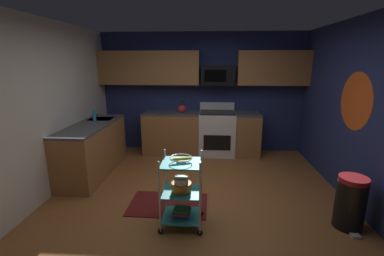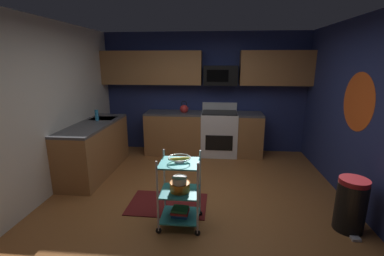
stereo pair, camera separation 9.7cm
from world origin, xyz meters
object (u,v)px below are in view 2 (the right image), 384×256
microwave (220,75)px  fruit_bowl (180,159)px  mixing_bowl_small (179,180)px  dish_soap_bottle (97,115)px  book_stack (180,212)px  mixing_bowl_large (180,186)px  kettle (184,109)px  oven_range (219,133)px  rolling_cart (180,191)px  trash_can (351,205)px

microwave → fruit_bowl: microwave is taller
mixing_bowl_small → dish_soap_bottle: dish_soap_bottle is taller
book_stack → mixing_bowl_large: bearing=180.0°
dish_soap_bottle → kettle: bearing=32.4°
microwave → mixing_bowl_large: (-0.49, -2.78, -1.18)m
book_stack → mixing_bowl_small: bearing=-87.9°
book_stack → fruit_bowl: bearing=90.0°
oven_range → rolling_cart: size_ratio=1.20×
oven_range → rolling_cart: (-0.49, -2.67, -0.03)m
microwave → dish_soap_bottle: size_ratio=3.50×
microwave → book_stack: microwave is taller
oven_range → kettle: 0.92m
rolling_cart → fruit_bowl: (0.00, 0.00, 0.42)m
book_stack → rolling_cart: bearing=180.0°
mixing_bowl_small → trash_can: bearing=3.5°
rolling_cart → mixing_bowl_large: size_ratio=3.63×
microwave → book_stack: size_ratio=3.13×
oven_range → fruit_bowl: (-0.49, -2.67, 0.40)m
rolling_cart → mixing_bowl_small: rolling_cart is taller
rolling_cart → mixing_bowl_small: bearing=-87.9°
microwave → mixing_bowl_large: size_ratio=2.78×
mixing_bowl_small → trash_can: 2.07m
book_stack → oven_range: bearing=79.7°
mixing_bowl_small → trash_can: trash_can is taller
fruit_bowl → trash_can: size_ratio=0.41×
kettle → dish_soap_bottle: kettle is taller
microwave → dish_soap_bottle: microwave is taller
oven_range → trash_can: size_ratio=1.67×
microwave → fruit_bowl: size_ratio=2.57×
fruit_bowl → kettle: 2.68m
rolling_cart → mixing_bowl_small: (0.00, -0.03, 0.17)m
oven_range → kettle: size_ratio=4.17×
mixing_bowl_small → microwave: bearing=80.2°
rolling_cart → dish_soap_bottle: size_ratio=4.57×
book_stack → kettle: size_ratio=0.85×
rolling_cart → trash_can: (2.05, 0.09, -0.12)m
microwave → rolling_cart: (-0.49, -2.78, -1.25)m
microwave → mixing_bowl_large: microwave is taller
trash_can → rolling_cart: bearing=-177.4°
kettle → mixing_bowl_small: bearing=-84.2°
oven_range → microwave: size_ratio=1.57×
mixing_bowl_large → book_stack: (0.00, -0.00, -0.34)m
kettle → trash_can: (2.32, -2.57, -0.67)m
mixing_bowl_small → book_stack: mixing_bowl_small is taller
trash_can → dish_soap_bottle: bearing=157.1°
book_stack → dish_soap_bottle: bearing=136.2°
mixing_bowl_large → trash_can: size_ratio=0.38×
rolling_cart → book_stack: 0.28m
oven_range → book_stack: (-0.49, -2.67, -0.30)m
mixing_bowl_small → dish_soap_bottle: bearing=135.7°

